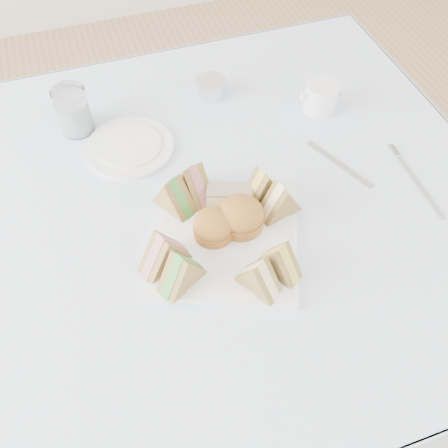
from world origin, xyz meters
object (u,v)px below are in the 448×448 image
object	(u,v)px
table	(234,290)
serving_plate	(224,239)
water_glass	(73,111)
creamer_jug	(321,97)

from	to	relation	value
table	serving_plate	xyz separation A→B (m)	(-0.06, -0.10, 0.38)
water_glass	creamer_jug	world-z (taller)	water_glass
table	creamer_jug	xyz separation A→B (m)	(0.26, 0.18, 0.41)
serving_plate	creamer_jug	bearing A→B (deg)	63.53
table	serving_plate	size ratio (longest dim) A/B	3.42
table	water_glass	distance (m)	0.58
serving_plate	water_glass	xyz separation A→B (m)	(-0.20, 0.38, 0.05)
serving_plate	creamer_jug	distance (m)	0.42
water_glass	creamer_jug	xyz separation A→B (m)	(0.52, -0.11, -0.02)
serving_plate	creamer_jug	xyz separation A→B (m)	(0.32, 0.28, 0.03)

